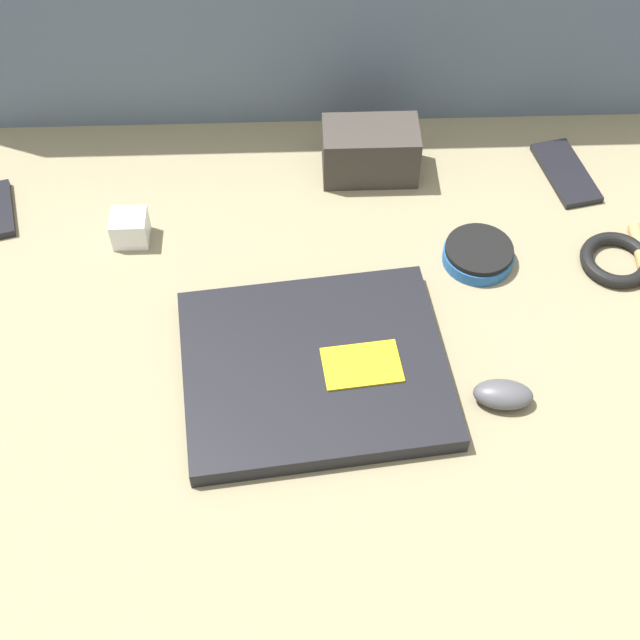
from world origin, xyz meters
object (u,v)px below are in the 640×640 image
Objects in this scene: phone_silver at (566,173)px; speaker_puck at (478,254)px; laptop at (315,368)px; camera_pouch at (370,151)px; computer_mouse at (503,394)px; charger_brick at (130,228)px.

speaker_puck is at bearing -145.26° from phone_silver.
laptop is at bearing -149.90° from phone_silver.
phone_silver is 0.28m from camera_pouch.
computer_mouse is (0.21, -0.05, 0.00)m from laptop.
phone_silver is at bearing 35.66° from laptop.
phone_silver is 0.61m from charger_brick.
phone_silver is 2.95× the size of charger_brick.
computer_mouse is at bearing -72.21° from camera_pouch.
phone_silver is at bearing 75.01° from computer_mouse.
laptop is 0.28m from speaker_puck.
computer_mouse is 0.53× the size of phone_silver.
computer_mouse is 0.41m from phone_silver.
charger_brick is at bearing 177.76° from phone_silver.
speaker_puck is 0.67× the size of phone_silver.
computer_mouse is 0.41m from camera_pouch.
charger_brick is at bearing -159.55° from camera_pouch.
computer_mouse reaches higher than speaker_puck.
camera_pouch is (-0.13, 0.17, 0.03)m from speaker_puck.
charger_brick reaches higher than laptop.
charger_brick is at bearing 129.73° from laptop.
computer_mouse reaches higher than phone_silver.
laptop is at bearing -141.46° from speaker_puck.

